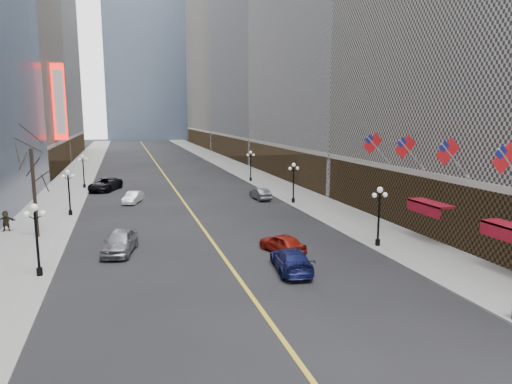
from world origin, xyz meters
TOP-DOWN VIEW (x-y plane):
  - sidewalk_east at (14.00, 70.00)m, footprint 6.00×230.00m
  - sidewalk_west at (-14.00, 70.00)m, footprint 6.00×230.00m
  - lane_line at (0.00, 80.00)m, footprint 0.25×200.00m
  - bldg_east_c at (29.88, 106.00)m, footprint 26.60×40.60m
  - bldg_east_d at (29.90, 149.00)m, footprint 26.60×46.60m
  - streetlamp_east_1 at (11.80, 30.00)m, footprint 1.26×0.44m
  - streetlamp_east_2 at (11.80, 48.00)m, footprint 1.26×0.44m
  - streetlamp_east_3 at (11.80, 66.00)m, footprint 1.26×0.44m
  - streetlamp_west_1 at (-11.80, 30.00)m, footprint 1.26×0.44m
  - streetlamp_west_2 at (-11.80, 48.00)m, footprint 1.26×0.44m
  - streetlamp_west_3 at (-11.80, 66.00)m, footprint 1.26×0.44m
  - flag_2 at (15.31, 22.00)m, footprint 2.87×0.12m
  - flag_3 at (15.31, 27.00)m, footprint 2.87×0.12m
  - flag_4 at (15.31, 32.00)m, footprint 2.87×0.12m
  - flag_5 at (15.31, 37.00)m, footprint 2.87×0.12m
  - awning_b at (16.11, 22.00)m, footprint 1.40×4.00m
  - awning_c at (16.11, 30.00)m, footprint 1.40×4.00m
  - theatre_marquee at (-15.88, 80.00)m, footprint 2.00×0.55m
  - tree_west_far at (-13.50, 40.00)m, footprint 3.60×3.60m
  - car_nb_near at (-7.02, 34.00)m, footprint 3.04×5.31m
  - car_nb_mid at (-5.66, 53.51)m, footprint 2.64×4.22m
  - car_nb_far at (-9.00, 63.54)m, footprint 4.84×6.72m
  - car_sb_near at (3.61, 26.87)m, footprint 2.73×5.34m
  - car_sb_mid at (4.35, 30.72)m, footprint 2.83×4.50m
  - car_sb_far at (9.00, 51.61)m, footprint 1.70×4.23m
  - ped_west_far at (-16.40, 42.78)m, footprint 1.63×0.48m

SIDE VIEW (x-z plane):
  - lane_line at x=0.00m, z-range 0.00..0.02m
  - sidewalk_east at x=14.00m, z-range 0.00..0.15m
  - sidewalk_west at x=-14.00m, z-range 0.00..0.15m
  - car_nb_mid at x=-5.66m, z-range 0.00..1.31m
  - car_sb_far at x=9.00m, z-range 0.00..1.37m
  - car_sb_mid at x=4.35m, z-range 0.00..1.43m
  - car_sb_near at x=3.61m, z-range 0.00..1.48m
  - car_nb_far at x=-9.00m, z-range 0.00..1.70m
  - car_nb_near at x=-7.02m, z-range 0.00..1.70m
  - ped_west_far at x=-16.40m, z-range 0.15..1.91m
  - streetlamp_east_1 at x=11.80m, z-range 0.64..5.16m
  - streetlamp_east_2 at x=11.80m, z-range 0.64..5.16m
  - streetlamp_east_3 at x=11.80m, z-range 0.64..5.16m
  - streetlamp_west_1 at x=-11.80m, z-range 0.64..5.16m
  - streetlamp_west_2 at x=-11.80m, z-range 0.64..5.16m
  - streetlamp_west_3 at x=-11.80m, z-range 0.64..5.16m
  - awning_b at x=16.11m, z-range 2.62..3.54m
  - awning_c at x=16.11m, z-range 2.62..3.54m
  - tree_west_far at x=-13.50m, z-range 2.28..10.20m
  - flag_2 at x=15.31m, z-range 5.85..8.72m
  - flag_3 at x=15.31m, z-range 5.85..8.72m
  - flag_4 at x=15.31m, z-range 5.85..8.72m
  - flag_5 at x=15.31m, z-range 5.85..8.72m
  - theatre_marquee at x=-15.88m, z-range 6.00..18.00m
  - bldg_east_c at x=29.88m, z-range -0.22..48.58m
  - bldg_east_d at x=29.90m, z-range -0.23..62.57m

